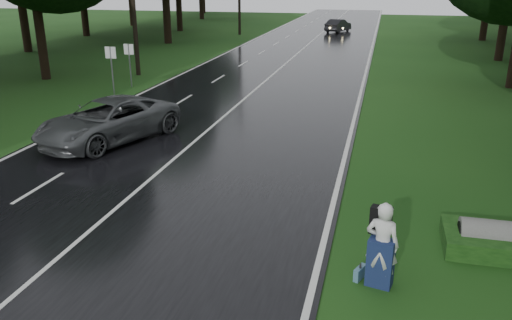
{
  "coord_description": "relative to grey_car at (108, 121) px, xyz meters",
  "views": [
    {
      "loc": [
        6.84,
        -10.61,
        6.13
      ],
      "look_at": [
        3.52,
        3.08,
        1.1
      ],
      "focal_mm": 36.51,
      "sensor_mm": 36.0,
      "label": 1
    }
  ],
  "objects": [
    {
      "name": "utility_pole_mid",
      "position": [
        -5.27,
        13.45,
        -0.85
      ],
      "size": [
        1.8,
        0.28,
        10.64
      ],
      "primitive_type": null,
      "color": "black",
      "rests_on": "ground"
    },
    {
      "name": "utility_pole_far",
      "position": [
        -5.27,
        38.24,
        -0.85
      ],
      "size": [
        1.8,
        0.28,
        10.58
      ],
      "primitive_type": null,
      "color": "black",
      "rests_on": "ground"
    },
    {
      "name": "tree_right_d",
      "position": [
        17.4,
        14.83,
        -0.85
      ],
      "size": [
        9.02,
        9.02,
        14.1
      ],
      "primitive_type": null,
      "color": "black",
      "rests_on": "ground"
    },
    {
      "name": "tree_right_f",
      "position": [
        19.47,
        38.86,
        -0.85
      ],
      "size": [
        8.98,
        8.98,
        14.02
      ],
      "primitive_type": null,
      "color": "black",
      "rests_on": "ground"
    },
    {
      "name": "grey_car",
      "position": [
        0.0,
        0.0,
        0.0
      ],
      "size": [
        4.56,
        6.39,
        1.62
      ],
      "primitive_type": "imported",
      "rotation": [
        0.0,
        0.0,
        5.92
      ],
      "color": "#494C4E",
      "rests_on": "road"
    },
    {
      "name": "hitchhiker",
      "position": [
        10.35,
        -7.67,
        0.02
      ],
      "size": [
        0.77,
        0.72,
        1.88
      ],
      "color": "silver",
      "rests_on": "ground"
    },
    {
      "name": "suitcase",
      "position": [
        9.95,
        -7.55,
        -0.71
      ],
      "size": [
        0.26,
        0.41,
        0.28
      ],
      "primitive_type": "cube",
      "rotation": [
        0.0,
        0.0,
        5.88
      ],
      "color": "teal",
      "rests_on": "ground"
    },
    {
      "name": "far_car",
      "position": [
        4.87,
        43.21,
        -0.1
      ],
      "size": [
        2.74,
        4.52,
        1.41
      ],
      "primitive_type": "imported",
      "rotation": [
        0.0,
        0.0,
        2.83
      ],
      "color": "black",
      "rests_on": "road"
    },
    {
      "name": "ground",
      "position": [
        3.23,
        -6.81,
        -0.85
      ],
      "size": [
        160.0,
        160.0,
        0.0
      ],
      "primitive_type": "plane",
      "color": "#1D4614",
      "rests_on": "ground"
    },
    {
      "name": "road_sign_b",
      "position": [
        -3.97,
        9.85,
        -0.85
      ],
      "size": [
        0.59,
        0.1,
        2.44
      ],
      "primitive_type": null,
      "color": "white",
      "rests_on": "ground"
    },
    {
      "name": "road",
      "position": [
        3.23,
        13.19,
        -0.83
      ],
      "size": [
        12.0,
        140.0,
        0.04
      ],
      "primitive_type": "cube",
      "color": "black",
      "rests_on": "ground"
    },
    {
      "name": "tree_right_e",
      "position": [
        18.56,
        25.44,
        -0.85
      ],
      "size": [
        8.32,
        8.32,
        13.0
      ],
      "primitive_type": null,
      "color": "black",
      "rests_on": "ground"
    },
    {
      "name": "lane_center",
      "position": [
        3.23,
        13.19,
        -0.8
      ],
      "size": [
        0.12,
        140.0,
        0.01
      ],
      "primitive_type": "cube",
      "color": "silver",
      "rests_on": "road"
    },
    {
      "name": "tree_left_f",
      "position": [
        -13.03,
        40.44,
        -0.85
      ],
      "size": [
        9.45,
        9.45,
        14.76
      ],
      "primitive_type": null,
      "color": "black",
      "rests_on": "ground"
    },
    {
      "name": "tree_left_e",
      "position": [
        -9.88,
        29.41,
        -0.85
      ],
      "size": [
        9.81,
        9.81,
        15.33
      ],
      "primitive_type": null,
      "color": "black",
      "rests_on": "ground"
    },
    {
      "name": "tree_left_d",
      "position": [
        -10.25,
        10.82,
        -0.85
      ],
      "size": [
        9.76,
        9.76,
        15.25
      ],
      "primitive_type": null,
      "color": "black",
      "rests_on": "ground"
    },
    {
      "name": "culvert",
      "position": [
        12.9,
        -5.56,
        -0.85
      ],
      "size": [
        1.5,
        0.75,
        0.75
      ],
      "primitive_type": "cylinder",
      "rotation": [
        0.0,
        1.57,
        0.0
      ],
      "color": "slate",
      "rests_on": "ground"
    },
    {
      "name": "road_sign_a",
      "position": [
        -3.97,
        7.77,
        -0.85
      ],
      "size": [
        0.61,
        0.1,
        2.55
      ],
      "primitive_type": null,
      "color": "white",
      "rests_on": "ground"
    }
  ]
}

